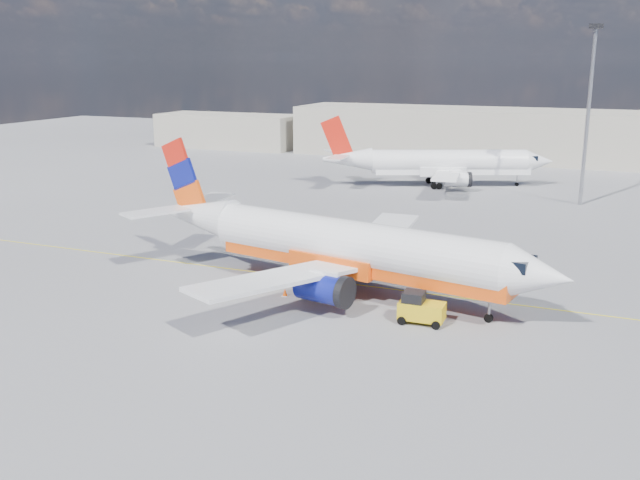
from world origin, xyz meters
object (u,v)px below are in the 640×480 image
at_px(main_jet, 340,246).
at_px(gse_tug, 420,309).
at_px(second_jet, 441,163).
at_px(traffic_cone, 285,292).

height_order(main_jet, gse_tug, main_jet).
xyz_separation_m(second_jet, gse_tug, (10.07, -48.66, -2.08)).
height_order(second_jet, gse_tug, second_jet).
bearing_deg(gse_tug, second_jet, 100.51).
relative_size(second_jet, gse_tug, 10.38).
xyz_separation_m(main_jet, traffic_cone, (-3.20, -2.43, -3.10)).
relative_size(gse_tug, traffic_cone, 5.18).
bearing_deg(gse_tug, main_jet, 149.24).
relative_size(main_jet, second_jet, 1.13).
height_order(main_jet, traffic_cone, main_jet).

